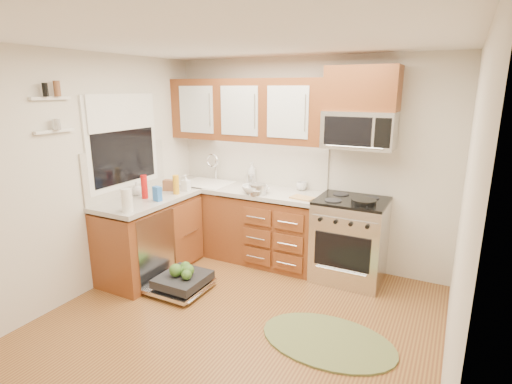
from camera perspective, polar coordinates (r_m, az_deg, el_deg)
The scene contains 38 objects.
floor at distance 3.92m, azimuth -3.04°, elevation -18.50°, with size 3.50×3.50×0.00m, color brown.
ceiling at distance 3.30m, azimuth -3.67°, elevation 20.87°, with size 3.50×3.50×0.00m, color white.
wall_back at distance 4.95m, azimuth 7.05°, elevation 4.17°, with size 3.50×0.04×2.50m, color beige.
wall_front at distance 2.18m, azimuth -27.89°, elevation -11.31°, with size 3.50×0.04×2.50m, color beige.
wall_left at distance 4.53m, azimuth -22.79°, elevation 2.14°, with size 0.04×3.50×2.50m, color beige.
wall_right at distance 2.96m, azimuth 27.43°, elevation -4.60°, with size 0.04×3.50×2.50m, color beige.
base_cabinet_back at distance 5.19m, azimuth -1.95°, elevation -4.66°, with size 2.05×0.60×0.85m, color maroon.
base_cabinet_left at distance 4.89m, azimuth -14.84°, elevation -6.40°, with size 0.60×1.25×0.85m, color maroon.
countertop_back at distance 5.04m, azimuth -2.06°, elevation 0.41°, with size 2.07×0.64×0.05m, color #A6A198.
countertop_left at distance 4.74m, azimuth -15.13°, elevation -1.05°, with size 0.64×1.27×0.05m, color #A6A198.
backsplash_back at distance 5.23m, azimuth -0.50°, elevation 4.41°, with size 2.05×0.02×0.57m, color beige.
backsplash_left at distance 4.87m, azimuth -17.95°, elevation 2.91°, with size 0.02×1.25×0.57m, color beige.
upper_cabinets at distance 5.01m, azimuth -1.39°, elevation 11.61°, with size 2.05×0.35×0.75m, color maroon, non-canonical shape.
cabinet_over_mw at distance 4.51m, azimuth 14.98°, elevation 14.10°, with size 0.76×0.35×0.47m, color maroon.
range at distance 4.67m, azimuth 13.24°, elevation -6.65°, with size 0.76×0.64×0.95m, color silver, non-canonical shape.
microwave at distance 4.50m, azimuth 14.54°, elevation 8.57°, with size 0.76×0.38×0.40m, color silver, non-canonical shape.
sink at distance 5.32m, azimuth -7.09°, elevation -0.05°, with size 0.62×0.50×0.26m, color white, non-canonical shape.
dishwasher at distance 4.51m, azimuth -10.79°, elevation -12.54°, with size 0.70×0.60×0.20m, color silver, non-canonical shape.
window at distance 4.80m, azimuth -18.48°, elevation 6.83°, with size 0.03×1.05×1.05m, color white, non-canonical shape.
window_blind at distance 4.75m, azimuth -18.59°, elevation 10.76°, with size 0.02×0.96×0.40m, color white.
shelf_upper at distance 4.20m, azimuth -27.31°, elevation 11.83°, with size 0.04×0.40×0.03m, color white.
shelf_lower at distance 4.22m, azimuth -26.83°, elevation 7.78°, with size 0.04×0.40×0.03m, color white.
rug at distance 3.76m, azimuth 10.20°, elevation -20.18°, with size 1.18×0.77×0.02m, color #5D6B3D, non-canonical shape.
skillet at distance 4.38m, azimuth 15.15°, elevation -1.32°, with size 0.26×0.26×0.05m, color black.
stock_pot at distance 4.68m, azimuth 0.19°, elevation 0.40°, with size 0.21×0.21×0.13m, color silver.
cutting_board at distance 4.55m, azimuth 6.70°, elevation -0.84°, with size 0.26×0.17×0.02m, color tan.
canister at distance 5.01m, azimuth -0.78°, elevation 1.57°, with size 0.10×0.10×0.16m, color silver.
paper_towel_roll at distance 4.22m, azimuth -17.96°, elevation -1.14°, with size 0.11×0.11×0.24m, color white.
mustard_bottle at distance 4.78m, azimuth -11.36°, elevation 1.04°, with size 0.07×0.07×0.23m, color orange.
red_bottle at distance 4.67m, azimuth -15.67°, elevation 0.71°, with size 0.07×0.07×0.27m, color #B6100F.
wooden_box at distance 4.98m, azimuth -12.30°, elevation 0.96°, with size 0.13×0.09×0.13m, color brown.
blue_carton at distance 4.55m, azimuth -13.92°, elevation -0.24°, with size 0.10×0.06×0.16m, color blue.
bowl_a at distance 4.73m, azimuth 0.02°, elevation 0.19°, with size 0.28×0.28×0.07m, color #999999.
bowl_b at distance 4.73m, azimuth -0.16°, elevation 0.37°, with size 0.31×0.31×0.10m, color #999999.
cup at distance 4.91m, azimuth 6.54°, elevation 0.84°, with size 0.13×0.13×0.10m, color #999999.
soap_bottle_a at distance 5.20m, azimuth -0.61°, elevation 2.73°, with size 0.11×0.11×0.28m, color #999999.
soap_bottle_b at distance 4.93m, azimuth -10.00°, elevation 1.32°, with size 0.09×0.09×0.20m, color #999999.
soap_bottle_c at distance 4.84m, azimuth -16.67°, elevation 0.47°, with size 0.13×0.13×0.16m, color #999999.
Camera 1 is at (1.68, -2.82, 2.14)m, focal length 28.00 mm.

